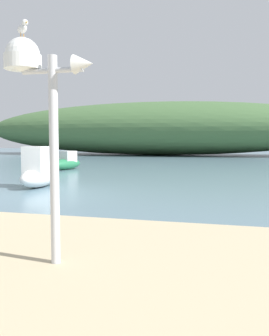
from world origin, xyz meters
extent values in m
plane|color=slate|center=(0.00, 0.00, 0.00)|extent=(120.00, 120.00, 0.00)
ellipsoid|color=#476B3D|center=(-2.65, 32.46, 3.16)|extent=(44.62, 11.79, 6.32)
cylinder|color=silver|center=(3.82, -6.27, 1.55)|extent=(0.12, 0.12, 2.69)
cylinder|color=silver|center=(3.82, -6.27, 2.70)|extent=(0.85, 0.07, 0.07)
cylinder|color=white|center=(3.39, -6.27, 2.83)|extent=(0.48, 0.48, 0.18)
sphere|color=white|center=(3.39, -6.27, 2.92)|extent=(0.44, 0.44, 0.44)
cone|color=silver|center=(4.24, -6.27, 2.76)|extent=(0.25, 0.24, 0.24)
cylinder|color=orange|center=(3.41, -6.26, 3.17)|extent=(0.01, 0.01, 0.05)
cylinder|color=orange|center=(3.38, -6.29, 3.17)|extent=(0.01, 0.01, 0.05)
ellipsoid|color=white|center=(3.39, -6.27, 3.25)|extent=(0.23, 0.20, 0.12)
ellipsoid|color=#9EA0A8|center=(3.39, -6.27, 3.27)|extent=(0.21, 0.17, 0.04)
sphere|color=white|center=(3.47, -6.32, 3.31)|extent=(0.08, 0.08, 0.08)
cone|color=gold|center=(3.52, -6.36, 3.30)|extent=(0.05, 0.05, 0.02)
ellipsoid|color=white|center=(-1.09, 2.02, 0.38)|extent=(1.12, 2.61, 0.77)
cube|color=silver|center=(-1.07, 1.76, 1.04)|extent=(0.82, 0.94, 1.08)
ellipsoid|color=#287A4C|center=(-3.70, 9.74, 0.34)|extent=(1.49, 2.81, 0.67)
cube|color=silver|center=(-3.63, 10.00, 0.79)|extent=(0.90, 1.08, 0.70)
camera|label=1|loc=(6.02, -10.54, 1.82)|focal=38.79mm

